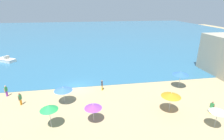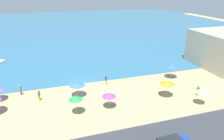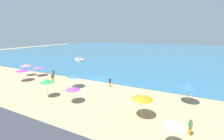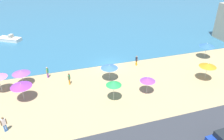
% 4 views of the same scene
% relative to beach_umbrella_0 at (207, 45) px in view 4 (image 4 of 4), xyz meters
% --- Properties ---
extents(ground_plane, '(160.00, 160.00, 0.00)m').
position_rel_beach_umbrella_0_xyz_m(ground_plane, '(-15.79, 2.46, -2.34)').
color(ground_plane, tan).
extents(sea, '(150.00, 110.00, 0.05)m').
position_rel_beach_umbrella_0_xyz_m(sea, '(-15.79, 57.46, -2.31)').
color(sea, '#2E6689').
rests_on(sea, ground_plane).
extents(beach_umbrella_0, '(2.35, 2.35, 2.65)m').
position_rel_beach_umbrella_0_xyz_m(beach_umbrella_0, '(0.00, 0.00, 0.00)').
color(beach_umbrella_0, '#B2B2B7').
rests_on(beach_umbrella_0, ground_plane).
extents(beach_umbrella_1, '(1.84, 1.84, 2.75)m').
position_rel_beach_umbrella_0_xyz_m(beach_umbrella_1, '(-18.22, -6.63, 0.07)').
color(beach_umbrella_1, '#B2B2B7').
rests_on(beach_umbrella_1, ground_plane).
extents(beach_umbrella_2, '(2.46, 2.46, 2.37)m').
position_rel_beach_umbrella_0_xyz_m(beach_umbrella_2, '(-28.51, -3.32, -0.23)').
color(beach_umbrella_2, '#B2B2B7').
rests_on(beach_umbrella_2, ground_plane).
extents(beach_umbrella_3, '(2.36, 2.36, 2.28)m').
position_rel_beach_umbrella_0_xyz_m(beach_umbrella_3, '(-17.28, -1.81, -0.32)').
color(beach_umbrella_3, '#B2B2B7').
rests_on(beach_umbrella_3, ground_plane).
extents(beach_umbrella_4, '(2.33, 2.33, 2.16)m').
position_rel_beach_umbrella_0_xyz_m(beach_umbrella_4, '(-28.72, 0.38, -0.45)').
color(beach_umbrella_4, '#B2B2B7').
rests_on(beach_umbrella_4, ground_plane).
extents(beach_umbrella_6, '(1.91, 1.91, 2.23)m').
position_rel_beach_umbrella_0_xyz_m(beach_umbrella_6, '(-13.74, -6.40, -0.39)').
color(beach_umbrella_6, '#B2B2B7').
rests_on(beach_umbrella_6, ground_plane).
extents(beach_umbrella_8, '(2.29, 2.29, 2.59)m').
position_rel_beach_umbrella_0_xyz_m(beach_umbrella_8, '(-4.60, -5.98, -0.04)').
color(beach_umbrella_8, '#B2B2B7').
rests_on(beach_umbrella_8, ground_plane).
extents(bather_0, '(0.35, 0.53, 1.68)m').
position_rel_beach_umbrella_0_xyz_m(bather_0, '(-22.77, -1.43, -1.39)').
color(bather_0, orange).
rests_on(bather_0, ground_plane).
extents(bather_1, '(0.34, 0.53, 1.66)m').
position_rel_beach_umbrella_0_xyz_m(bather_1, '(-25.45, 1.31, -1.41)').
color(bather_1, purple).
rests_on(bather_1, ground_plane).
extents(bather_2, '(0.54, 0.34, 1.80)m').
position_rel_beach_umbrella_0_xyz_m(bather_2, '(-30.06, -8.33, -1.32)').
color(bather_2, '#3669BD').
rests_on(bather_2, ground_plane).
extents(bather_4, '(0.24, 0.57, 1.62)m').
position_rel_beach_umbrella_0_xyz_m(bather_4, '(-11.98, 1.00, -1.43)').
color(bather_4, '#E29D0C').
rests_on(bather_4, ground_plane).
extents(skiff_nearshore, '(4.97, 4.02, 1.36)m').
position_rel_beach_umbrella_0_xyz_m(skiff_nearshore, '(-31.97, 18.54, -1.91)').
color(skiff_nearshore, silver).
rests_on(skiff_nearshore, sea).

